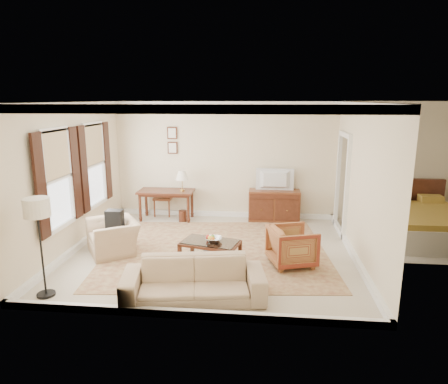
% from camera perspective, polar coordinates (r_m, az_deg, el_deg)
% --- Properties ---
extents(room_shell, '(5.51, 5.01, 2.91)m').
position_cam_1_polar(room_shell, '(7.44, -1.79, 9.46)').
color(room_shell, beige).
rests_on(room_shell, ground).
extents(annex_bedroom, '(3.00, 2.70, 2.90)m').
position_cam_1_polar(annex_bedroom, '(9.57, 27.13, -4.16)').
color(annex_bedroom, beige).
rests_on(annex_bedroom, ground).
extents(window_front, '(0.12, 1.56, 1.80)m').
position_cam_1_polar(window_front, '(7.74, -22.71, 1.70)').
color(window_front, '#CCB284').
rests_on(window_front, room_shell).
extents(window_rear, '(0.12, 1.56, 1.80)m').
position_cam_1_polar(window_rear, '(9.15, -18.02, 3.71)').
color(window_rear, '#CCB284').
rests_on(window_rear, room_shell).
extents(doorway, '(0.10, 1.12, 2.25)m').
position_cam_1_polar(doorway, '(9.22, 16.50, 0.88)').
color(doorway, white).
rests_on(doorway, room_shell).
extents(rug, '(4.64, 4.08, 0.01)m').
position_cam_1_polar(rug, '(8.03, -1.17, -8.35)').
color(rug, brown).
rests_on(rug, room_shell).
extents(writing_desk, '(1.36, 0.68, 0.74)m').
position_cam_1_polar(writing_desk, '(10.00, -8.26, -0.39)').
color(writing_desk, '#502517').
rests_on(writing_desk, room_shell).
extents(desk_chair, '(0.54, 0.54, 1.05)m').
position_cam_1_polar(desk_chair, '(10.39, -8.68, -0.48)').
color(desk_chair, brown).
rests_on(desk_chair, room_shell).
extents(desk_lamp, '(0.32, 0.32, 0.50)m').
position_cam_1_polar(desk_lamp, '(9.83, -6.00, 1.59)').
color(desk_lamp, silver).
rests_on(desk_lamp, writing_desk).
extents(framed_prints, '(0.25, 0.04, 0.68)m').
position_cam_1_polar(framed_prints, '(10.15, -7.39, 7.34)').
color(framed_prints, '#502517').
rests_on(framed_prints, room_shell).
extents(sideboard, '(1.24, 0.48, 0.77)m').
position_cam_1_polar(sideboard, '(9.93, 7.16, -1.92)').
color(sideboard, brown).
rests_on(sideboard, room_shell).
extents(tv, '(0.88, 0.50, 0.11)m').
position_cam_1_polar(tv, '(9.73, 7.30, 2.72)').
color(tv, black).
rests_on(tv, sideboard).
extents(coffee_table, '(1.15, 0.84, 0.44)m').
position_cam_1_polar(coffee_table, '(7.32, -1.97, -7.80)').
color(coffee_table, '#502517').
rests_on(coffee_table, room_shell).
extents(fruit_bowl, '(0.42, 0.42, 0.10)m').
position_cam_1_polar(fruit_bowl, '(7.26, -1.48, -6.66)').
color(fruit_bowl, silver).
rests_on(fruit_bowl, coffee_table).
extents(book_a, '(0.28, 0.12, 0.38)m').
position_cam_1_polar(book_a, '(7.54, -3.17, -8.50)').
color(book_a, brown).
rests_on(book_a, coffee_table).
extents(book_b, '(0.28, 0.08, 0.38)m').
position_cam_1_polar(book_b, '(7.28, -0.40, -9.33)').
color(book_b, brown).
rests_on(book_b, coffee_table).
extents(striped_armchair, '(0.91, 0.94, 0.78)m').
position_cam_1_polar(striped_armchair, '(7.36, 9.71, -7.38)').
color(striped_armchair, maroon).
rests_on(striped_armchair, room_shell).
extents(club_armchair, '(1.09, 1.19, 0.87)m').
position_cam_1_polar(club_armchair, '(8.10, -15.57, -5.42)').
color(club_armchair, tan).
rests_on(club_armchair, room_shell).
extents(backpack, '(0.35, 0.39, 0.40)m').
position_cam_1_polar(backpack, '(8.14, -15.37, -3.52)').
color(backpack, black).
rests_on(backpack, club_armchair).
extents(sofa, '(2.19, 0.95, 0.83)m').
position_cam_1_polar(sofa, '(6.08, -4.35, -11.55)').
color(sofa, tan).
rests_on(sofa, room_shell).
extents(floor_lamp, '(0.38, 0.38, 1.55)m').
position_cam_1_polar(floor_lamp, '(6.47, -25.10, -2.98)').
color(floor_lamp, black).
rests_on(floor_lamp, room_shell).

